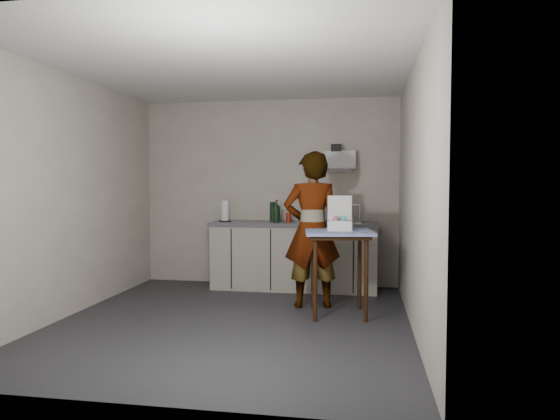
% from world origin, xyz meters
% --- Properties ---
extents(ground, '(4.00, 4.00, 0.00)m').
position_xyz_m(ground, '(0.00, 0.00, 0.00)').
color(ground, '#2B2C31').
rests_on(ground, ground).
extents(wall_back, '(3.60, 0.02, 2.60)m').
position_xyz_m(wall_back, '(0.00, 1.99, 1.30)').
color(wall_back, '#B7AE9F').
rests_on(wall_back, ground).
extents(wall_right, '(0.02, 4.00, 2.60)m').
position_xyz_m(wall_right, '(1.79, 0.00, 1.30)').
color(wall_right, '#B7AE9F').
rests_on(wall_right, ground).
extents(wall_left, '(0.02, 4.00, 2.60)m').
position_xyz_m(wall_left, '(-1.79, 0.00, 1.30)').
color(wall_left, '#B7AE9F').
rests_on(wall_left, ground).
extents(ceiling, '(3.60, 4.00, 0.01)m').
position_xyz_m(ceiling, '(0.00, 0.00, 2.60)').
color(ceiling, white).
rests_on(ceiling, wall_back).
extents(kitchen_counter, '(2.24, 0.62, 0.91)m').
position_xyz_m(kitchen_counter, '(0.40, 1.70, 0.43)').
color(kitchen_counter, black).
rests_on(kitchen_counter, ground).
extents(wall_shelf, '(0.42, 0.18, 0.37)m').
position_xyz_m(wall_shelf, '(1.00, 1.92, 1.75)').
color(wall_shelf, white).
rests_on(wall_shelf, ground).
extents(side_table, '(0.80, 0.80, 0.92)m').
position_xyz_m(side_table, '(1.06, 0.44, 0.80)').
color(side_table, '#32180B').
rests_on(side_table, ground).
extents(standing_man, '(0.73, 0.56, 1.79)m').
position_xyz_m(standing_man, '(0.74, 0.75, 0.90)').
color(standing_man, '#B2A593').
rests_on(standing_man, ground).
extents(soap_bottle, '(0.16, 0.16, 0.30)m').
position_xyz_m(soap_bottle, '(0.17, 1.62, 1.06)').
color(soap_bottle, black).
rests_on(soap_bottle, kitchen_counter).
extents(soda_can, '(0.06, 0.06, 0.12)m').
position_xyz_m(soda_can, '(0.32, 1.73, 0.97)').
color(soda_can, red).
rests_on(soda_can, kitchen_counter).
extents(dark_bottle, '(0.08, 0.08, 0.27)m').
position_xyz_m(dark_bottle, '(0.09, 1.77, 1.04)').
color(dark_bottle, black).
rests_on(dark_bottle, kitchen_counter).
extents(paper_towel, '(0.16, 0.16, 0.28)m').
position_xyz_m(paper_towel, '(-0.54, 1.62, 1.04)').
color(paper_towel, black).
rests_on(paper_towel, kitchen_counter).
extents(dish_rack, '(0.35, 0.26, 0.24)m').
position_xyz_m(dish_rack, '(1.11, 1.69, 0.97)').
color(dish_rack, silver).
rests_on(dish_rack, kitchen_counter).
extents(bakery_box, '(0.28, 0.29, 0.37)m').
position_xyz_m(bakery_box, '(1.07, 0.48, 1.00)').
color(bakery_box, white).
rests_on(bakery_box, side_table).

